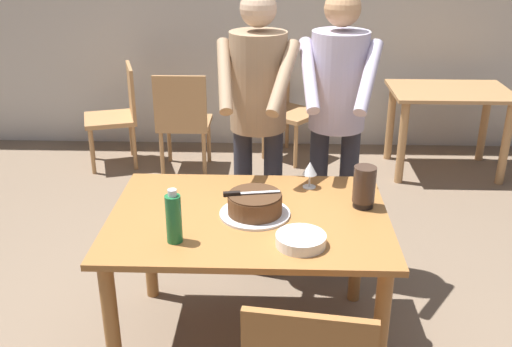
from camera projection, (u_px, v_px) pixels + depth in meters
ground_plane at (249, 341)px, 3.12m from camera, size 14.00×14.00×0.00m
back_wall at (264, 4)px, 5.43m from camera, size 10.00×0.12×2.70m
main_dining_table at (249, 236)px, 2.87m from camera, size 1.34×0.96×0.75m
cake_on_platter at (255, 205)px, 2.80m from camera, size 0.34×0.34×0.11m
cake_knife at (240, 193)px, 2.77m from camera, size 0.27×0.07×0.02m
plate_stack at (301, 240)px, 2.55m from camera, size 0.22×0.22×0.05m
wine_glass_near at (310, 169)px, 3.08m from camera, size 0.08×0.08×0.14m
water_bottle at (174, 218)px, 2.54m from camera, size 0.07×0.07×0.25m
hurricane_lamp at (364, 187)px, 2.86m from camera, size 0.11×0.11×0.21m
person_cutting_cake at (258, 108)px, 3.33m from camera, size 0.47×0.56×1.72m
person_standing_beside at (337, 107)px, 3.34m from camera, size 0.46×0.57×1.72m
background_table at (448, 108)px, 5.04m from camera, size 1.00×0.70×0.74m
background_chair_0 at (118, 112)px, 5.23m from camera, size 0.55×0.55×0.90m
background_chair_1 at (285, 106)px, 5.41m from camera, size 0.62×0.62×0.90m
background_chair_2 at (183, 119)px, 5.04m from camera, size 0.44×0.44×0.90m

